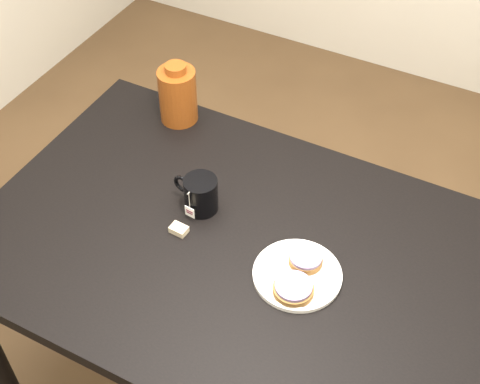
% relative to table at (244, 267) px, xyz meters
% --- Properties ---
extents(table, '(1.40, 0.90, 0.75)m').
position_rel_table_xyz_m(table, '(0.00, 0.00, 0.00)').
color(table, black).
rests_on(table, ground_plane).
extents(plate, '(0.22, 0.22, 0.02)m').
position_rel_table_xyz_m(plate, '(0.16, -0.02, 0.09)').
color(plate, white).
rests_on(plate, table).
extents(bagel_back, '(0.10, 0.10, 0.03)m').
position_rel_table_xyz_m(bagel_back, '(0.16, 0.02, 0.11)').
color(bagel_back, brown).
rests_on(bagel_back, plate).
extents(bagel_front, '(0.14, 0.14, 0.03)m').
position_rel_table_xyz_m(bagel_front, '(0.17, -0.08, 0.11)').
color(bagel_front, brown).
rests_on(bagel_front, plate).
extents(mug, '(0.14, 0.10, 0.10)m').
position_rel_table_xyz_m(mug, '(-0.17, 0.07, 0.13)').
color(mug, black).
rests_on(mug, table).
extents(teabag_pouch, '(0.05, 0.03, 0.02)m').
position_rel_table_xyz_m(teabag_pouch, '(-0.18, -0.03, 0.09)').
color(teabag_pouch, '#C6B793').
rests_on(teabag_pouch, table).
extents(bagel_package, '(0.15, 0.15, 0.20)m').
position_rel_table_xyz_m(bagel_package, '(-0.42, 0.37, 0.17)').
color(bagel_package, '#56230B').
rests_on(bagel_package, table).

